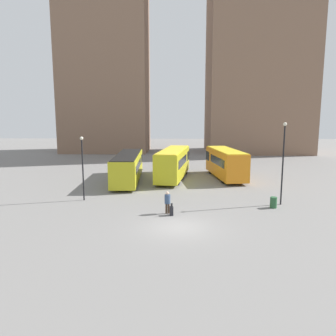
{
  "coord_description": "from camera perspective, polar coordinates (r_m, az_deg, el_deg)",
  "views": [
    {
      "loc": [
        -0.13,
        -20.09,
        7.09
      ],
      "look_at": [
        -0.98,
        11.58,
        1.97
      ],
      "focal_mm": 35.0,
      "sensor_mm": 36.0,
      "label": 1
    }
  ],
  "objects": [
    {
      "name": "building_block_right",
      "position": [
        68.12,
        15.65,
        21.54
      ],
      "size": [
        18.79,
        13.64,
        44.09
      ],
      "color": "#7F604C",
      "rests_on": "ground_plane"
    },
    {
      "name": "trash_bin",
      "position": [
        26.69,
        17.89,
        -5.73
      ],
      "size": [
        0.52,
        0.52,
        0.85
      ],
      "color": "#285633",
      "rests_on": "ground_plane"
    },
    {
      "name": "suitcase",
      "position": [
        23.61,
        0.6,
        -7.47
      ],
      "size": [
        0.29,
        0.44,
        0.93
      ],
      "rotation": [
        0.0,
        0.0,
        1.67
      ],
      "color": "black",
      "rests_on": "ground_plane"
    },
    {
      "name": "traveler",
      "position": [
        23.85,
        -0.09,
        -5.66
      ],
      "size": [
        0.47,
        0.47,
        1.65
      ],
      "rotation": [
        0.0,
        0.0,
        1.67
      ],
      "color": "#4C3828",
      "rests_on": "ground_plane"
    },
    {
      "name": "ground_plane",
      "position": [
        21.31,
        1.83,
        -10.26
      ],
      "size": [
        160.0,
        160.0,
        0.0
      ],
      "primitive_type": "plane",
      "color": "slate"
    },
    {
      "name": "lamp_post_1",
      "position": [
        28.04,
        -14.65,
        0.86
      ],
      "size": [
        0.28,
        0.28,
        5.36
      ],
      "color": "black",
      "rests_on": "ground_plane"
    },
    {
      "name": "bus_0",
      "position": [
        35.71,
        -7.0,
        0.29
      ],
      "size": [
        3.02,
        11.52,
        2.96
      ],
      "rotation": [
        0.0,
        0.0,
        1.62
      ],
      "color": "gold",
      "rests_on": "ground_plane"
    },
    {
      "name": "lamp_post_0",
      "position": [
        27.24,
        19.42,
        1.71
      ],
      "size": [
        0.28,
        0.28,
        6.55
      ],
      "color": "black",
      "rests_on": "ground_plane"
    },
    {
      "name": "building_block_left",
      "position": [
        67.7,
        -11.05,
        21.42
      ],
      "size": [
        16.26,
        10.87,
        43.24
      ],
      "color": "#7F604C",
      "rests_on": "ground_plane"
    },
    {
      "name": "bus_2",
      "position": [
        37.76,
        9.96,
        0.94
      ],
      "size": [
        3.67,
        9.55,
        3.27
      ],
      "rotation": [
        0.0,
        0.0,
        1.7
      ],
      "color": "orange",
      "rests_on": "ground_plane"
    },
    {
      "name": "bus_1",
      "position": [
        36.74,
        0.92,
        0.91
      ],
      "size": [
        3.92,
        10.49,
        3.33
      ],
      "rotation": [
        0.0,
        0.0,
        1.42
      ],
      "color": "gold",
      "rests_on": "ground_plane"
    }
  ]
}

